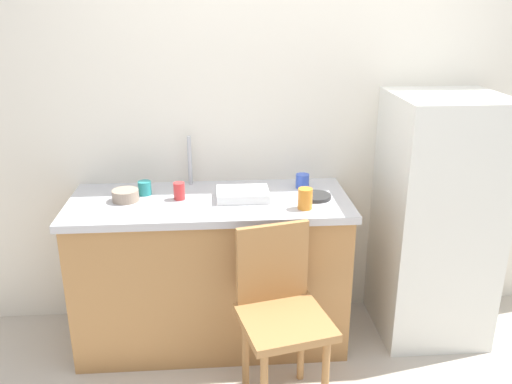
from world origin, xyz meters
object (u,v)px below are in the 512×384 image
chair (281,310)px  terracotta_bowl (126,195)px  cup_red (179,191)px  cup_orange (305,199)px  refrigerator (436,219)px  cup_teal (145,188)px  cup_blue (302,181)px  hotplate (315,196)px  dish_tray (243,194)px

chair → terracotta_bowl: bearing=132.2°
terracotta_bowl → cup_red: 0.29m
terracotta_bowl → cup_orange: cup_orange is taller
refrigerator → cup_teal: (-1.64, 0.09, 0.20)m
cup_blue → cup_orange: 0.33m
cup_blue → refrigerator: bearing=-10.2°
refrigerator → hotplate: 0.73m
refrigerator → cup_orange: (-0.79, -0.19, 0.22)m
cup_red → cup_blue: bearing=11.3°
dish_tray → hotplate: (0.39, -0.02, -0.02)m
terracotta_bowl → dish_tray: bearing=-1.4°
cup_teal → refrigerator: bearing=-3.1°
cup_blue → cup_teal: 0.89m
chair → cup_blue: cup_blue is taller
refrigerator → cup_red: (-1.44, -0.00, 0.21)m
hotplate → cup_red: cup_red is taller
hotplate → terracotta_bowl: bearing=177.8°
dish_tray → cup_red: (-0.34, 0.02, 0.02)m
dish_tray → terracotta_bowl: bearing=178.6°
refrigerator → cup_teal: size_ratio=18.56×
chair → hotplate: 0.68m
cup_red → refrigerator: bearing=0.1°
hotplate → cup_blue: 0.19m
refrigerator → cup_red: 1.46m
chair → dish_tray: dish_tray is taller
cup_blue → terracotta_bowl: bearing=-171.9°
refrigerator → cup_blue: refrigerator is taller
cup_orange → cup_blue: bearing=83.3°
chair → cup_blue: bearing=60.6°
cup_blue → cup_red: cup_red is taller
hotplate → cup_orange: size_ratio=1.56×
hotplate → cup_teal: size_ratio=2.23×
cup_blue → cup_teal: cup_blue is taller
chair → terracotta_bowl: size_ratio=6.33×
cup_teal → cup_blue: bearing=3.1°
chair → dish_tray: size_ratio=3.18×
cup_blue → hotplate: bearing=-76.3°
chair → refrigerator: bearing=16.7°
cup_blue → cup_red: 0.71m
refrigerator → terracotta_bowl: bearing=-179.9°
cup_orange → terracotta_bowl: bearing=168.9°
cup_red → cup_orange: bearing=-15.9°
dish_tray → hotplate: dish_tray is taller
terracotta_bowl → cup_teal: bearing=44.8°
terracotta_bowl → cup_orange: 0.96m
cup_red → dish_tray: bearing=-2.9°
chair → hotplate: (0.24, 0.50, 0.38)m
dish_tray → cup_red: bearing=177.1°
refrigerator → terracotta_bowl: refrigerator is taller
cup_orange → cup_red: bearing=164.1°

